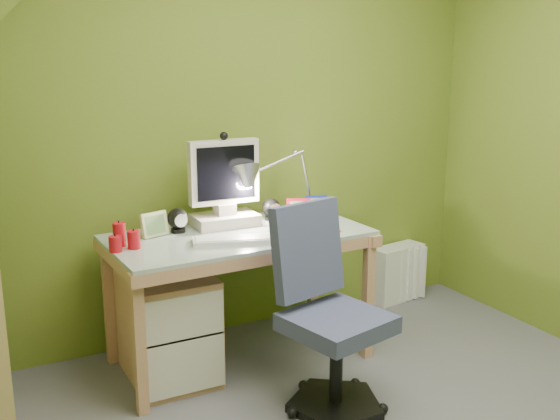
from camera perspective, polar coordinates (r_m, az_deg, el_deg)
name	(u,v)px	position (r m, az deg, el deg)	size (l,w,h in m)	color
wall_back	(231,127)	(3.72, -4.33, 7.19)	(3.20, 0.01, 2.40)	olive
desk	(240,297)	(3.49, -3.54, -7.61)	(1.32, 0.66, 0.71)	tan
monitor	(224,176)	(3.47, -4.91, 2.99)	(0.39, 0.23, 0.54)	beige
speaker_left	(178,220)	(3.41, -8.89, -0.87)	(0.11, 0.11, 0.13)	black
speaker_right	(271,209)	(3.61, -0.76, 0.06)	(0.10, 0.10, 0.12)	black
keyboard	(235,240)	(3.22, -3.91, -2.60)	(0.41, 0.13, 0.02)	silver
mousepad	(316,230)	(3.42, 3.16, -1.73)	(0.22, 0.15, 0.01)	red
mouse	(316,227)	(3.42, 3.16, -1.46)	(0.11, 0.07, 0.04)	silver
amber_tumbler	(277,224)	(3.37, -0.28, -1.21)	(0.07, 0.07, 0.09)	brown
candle_cluster	(122,237)	(3.18, -13.63, -2.27)	(0.15, 0.13, 0.11)	red
photo_frame_red	(299,209)	(3.65, 1.62, 0.12)	(0.13, 0.02, 0.11)	#AE122A
photo_frame_blue	(316,205)	(3.75, 3.19, 0.44)	(0.13, 0.02, 0.11)	navy
photo_frame_green	(154,224)	(3.35, -10.88, -1.23)	(0.15, 0.02, 0.12)	#C3CF8E
desk_lamp	(298,168)	(3.67, 1.60, 3.71)	(0.52, 0.22, 0.55)	silver
task_chair	(337,322)	(3.00, 5.00, -9.69)	(0.48, 0.48, 0.86)	#3B4162
radiator	(397,273)	(4.43, 10.14, -5.41)	(0.37, 0.15, 0.37)	silver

